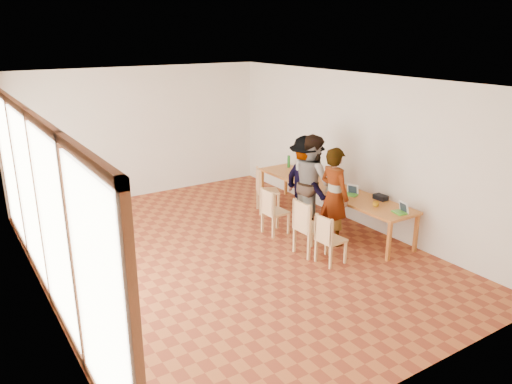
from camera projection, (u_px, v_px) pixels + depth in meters
ground at (228, 253)px, 8.82m from camera, size 8.00×8.00×0.00m
wall_back at (140, 133)px, 11.55m from camera, size 6.00×0.10×3.00m
wall_front at (417, 259)px, 5.16m from camera, size 6.00×0.10×3.00m
wall_right at (357, 150)px, 9.91m from camera, size 0.10×8.00×3.00m
window_wall at (38, 204)px, 6.82m from camera, size 0.10×8.00×3.00m
ceiling at (224, 79)px, 7.89m from camera, size 6.00×8.00×0.04m
communal_table at (329, 189)px, 10.06m from camera, size 0.80×4.00×0.75m
side_table at (64, 219)px, 8.55m from camera, size 0.90×0.90×0.75m
chair_near at (327, 234)px, 8.27m from camera, size 0.43×0.43×0.46m
chair_mid at (306, 222)px, 8.59m from camera, size 0.47×0.47×0.53m
chair_far at (271, 207)px, 9.49m from camera, size 0.43×0.43×0.48m
chair_empty at (263, 186)px, 10.68m from camera, size 0.59×0.59×0.51m
chair_spare at (61, 208)px, 9.46m from camera, size 0.52×0.52×0.48m
person_near at (334, 196)px, 9.02m from camera, size 0.46×0.68×1.81m
person_mid at (312, 183)px, 9.67m from camera, size 0.91×1.06×1.89m
person_far at (306, 182)px, 9.79m from camera, size 0.70×1.20×1.84m
laptop_near at (401, 210)px, 8.61m from camera, size 0.24×0.27×0.20m
laptop_mid at (352, 192)px, 9.56m from camera, size 0.28×0.30×0.20m
laptop_far at (307, 175)px, 10.72m from camera, size 0.24×0.26×0.18m
yellow_mug at (376, 204)px, 8.92m from camera, size 0.15×0.15×0.09m
green_bottle at (289, 162)px, 11.44m from camera, size 0.07×0.07×0.28m
clear_glass at (328, 189)px, 9.76m from camera, size 0.07×0.07×0.09m
condiment_cup at (317, 175)px, 10.80m from camera, size 0.08×0.08×0.06m
pink_phone at (324, 181)px, 10.40m from camera, size 0.05×0.10×0.01m
black_pouch at (381, 197)px, 9.30m from camera, size 0.16×0.26×0.09m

